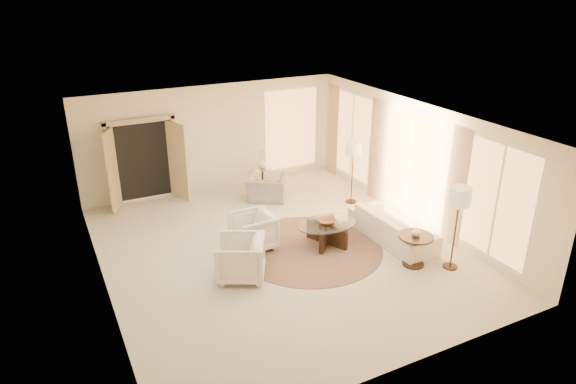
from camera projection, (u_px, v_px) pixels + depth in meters
name	position (u px, v px, depth m)	size (l,w,h in m)	color
room	(279.00, 189.00, 10.31)	(7.04, 8.04, 2.83)	beige
windows_right	(411.00, 164.00, 11.85)	(0.10, 6.40, 2.40)	#EBA65E
window_back_corner	(291.00, 129.00, 14.54)	(1.70, 0.10, 2.40)	#EBA65E
curtains_right	(386.00, 155.00, 12.59)	(0.06, 5.20, 2.60)	tan
french_doors	(144.00, 162.00, 12.80)	(1.95, 0.66, 2.16)	tan
area_rug	(309.00, 248.00, 10.90)	(3.11, 3.11, 0.01)	#40291E
sofa	(392.00, 227.00, 11.15)	(2.18, 0.85, 0.64)	#EEE4CF
armchair_left	(253.00, 229.00, 10.79)	(0.83, 0.77, 0.85)	#EEE4CF
armchair_right	(240.00, 256.00, 9.70)	(0.87, 0.82, 0.90)	#EEE4CF
accent_chair	(267.00, 184.00, 13.14)	(0.99, 0.65, 0.87)	#9B958D
coffee_table	(327.00, 231.00, 10.98)	(1.53, 1.53, 0.49)	black
end_table	(415.00, 245.00, 10.11)	(0.69, 0.69, 0.65)	black
side_table	(263.00, 175.00, 13.99)	(0.49, 0.49, 0.57)	black
floor_lamp_near	(353.00, 151.00, 12.63)	(0.39, 0.39, 1.62)	black
floor_lamp_far	(459.00, 200.00, 9.64)	(0.42, 0.42, 1.71)	black
bowl	(327.00, 221.00, 10.89)	(0.38, 0.38, 0.09)	brown
end_vase	(416.00, 232.00, 10.00)	(0.17, 0.17, 0.18)	white
side_vase	(262.00, 163.00, 13.86)	(0.23, 0.23, 0.24)	white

